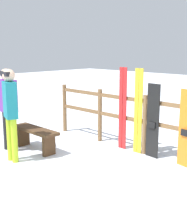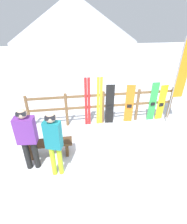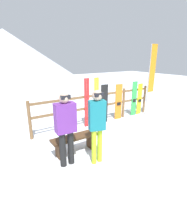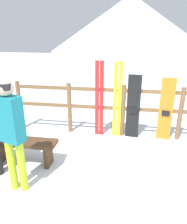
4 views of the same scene
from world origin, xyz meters
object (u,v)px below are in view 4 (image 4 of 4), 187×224
(ski_pair_yellow, at_px, (117,101))
(snowboard_black_stripe, at_px, (133,107))
(snowboard_orange, at_px, (166,110))
(ski_pair_red, at_px, (99,100))
(bench, at_px, (23,147))
(person_teal, at_px, (11,128))

(ski_pair_yellow, height_order, snowboard_black_stripe, ski_pair_yellow)
(snowboard_black_stripe, bearing_deg, snowboard_orange, -0.00)
(snowboard_orange, bearing_deg, ski_pair_red, 179.87)
(ski_pair_red, relative_size, snowboard_black_stripe, 1.19)
(ski_pair_yellow, relative_size, snowboard_orange, 1.23)
(bench, distance_m, snowboard_orange, 3.13)
(bench, bearing_deg, person_teal, -71.34)
(ski_pair_red, distance_m, snowboard_black_stripe, 0.80)
(bench, relative_size, person_teal, 0.71)
(ski_pair_red, distance_m, snowboard_orange, 1.52)
(snowboard_black_stripe, bearing_deg, bench, -144.94)
(ski_pair_red, height_order, ski_pair_yellow, ski_pair_red)
(ski_pair_yellow, distance_m, snowboard_orange, 1.11)
(person_teal, distance_m, ski_pair_yellow, 2.58)
(person_teal, xyz_separation_m, snowboard_orange, (2.53, 2.13, -0.36))
(ski_pair_yellow, height_order, snowboard_orange, ski_pair_yellow)
(bench, bearing_deg, ski_pair_red, 48.91)
(bench, xyz_separation_m, snowboard_orange, (2.76, 1.43, 0.37))
(bench, height_order, ski_pair_yellow, ski_pair_yellow)
(person_teal, distance_m, snowboard_orange, 3.33)
(person_teal, xyz_separation_m, ski_pair_yellow, (1.43, 2.13, -0.19))
(bench, relative_size, ski_pair_red, 0.71)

